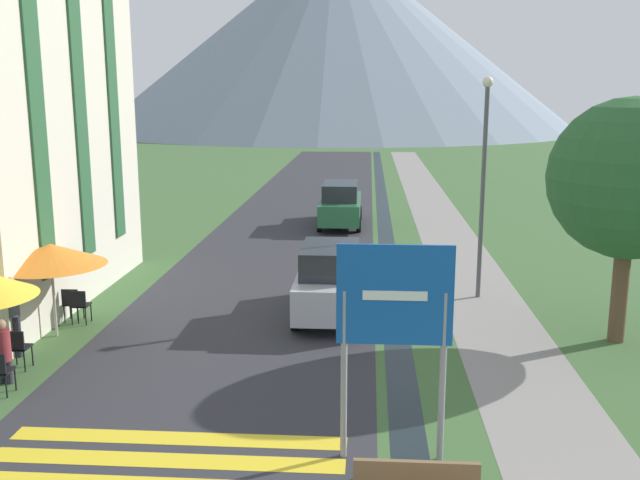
% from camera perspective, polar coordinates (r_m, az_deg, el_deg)
% --- Properties ---
extents(ground_plane, '(160.00, 160.00, 0.00)m').
position_cam_1_polar(ground_plane, '(26.54, 2.75, -0.14)').
color(ground_plane, '#3D6033').
extents(road, '(6.40, 60.00, 0.01)m').
position_cam_1_polar(road, '(36.50, -0.84, 3.18)').
color(road, '#2D2D33').
rests_on(road, ground_plane).
extents(footpath, '(2.20, 60.00, 0.01)m').
position_cam_1_polar(footpath, '(36.50, 8.76, 3.04)').
color(footpath, gray).
rests_on(footpath, ground_plane).
extents(drainage_channel, '(0.60, 60.00, 0.00)m').
position_cam_1_polar(drainage_channel, '(36.38, 4.98, 3.10)').
color(drainage_channel, black).
rests_on(drainage_channel, ground_plane).
extents(crosswalk_marking, '(5.44, 1.84, 0.01)m').
position_cam_1_polar(crosswalk_marking, '(11.56, -12.17, -16.85)').
color(crosswalk_marking, yellow).
rests_on(crosswalk_marking, ground_plane).
extents(mountain_distant, '(66.74, 66.74, 26.30)m').
position_cam_1_polar(mountain_distant, '(103.71, 1.16, 16.07)').
color(mountain_distant, gray).
rests_on(mountain_distant, ground_plane).
extents(road_sign, '(1.71, 0.11, 3.35)m').
position_cam_1_polar(road_sign, '(10.55, 5.97, -6.31)').
color(road_sign, gray).
rests_on(road_sign, ground_plane).
extents(parked_car_near, '(1.72, 3.90, 1.82)m').
position_cam_1_polar(parked_car_near, '(17.65, 0.85, -3.26)').
color(parked_car_near, '#B2B2B7').
rests_on(parked_car_near, ground_plane).
extents(parked_car_far, '(1.73, 4.51, 1.82)m').
position_cam_1_polar(parked_car_far, '(29.54, 1.65, 2.89)').
color(parked_car_far, '#28663D').
rests_on(parked_car_far, ground_plane).
extents(cafe_chair_far_right, '(0.40, 0.40, 0.85)m').
position_cam_1_polar(cafe_chair_far_right, '(18.28, -19.23, -4.68)').
color(cafe_chair_far_right, black).
rests_on(cafe_chair_far_right, ground_plane).
extents(cafe_chair_far_left, '(0.40, 0.40, 0.85)m').
position_cam_1_polar(cafe_chair_far_left, '(18.07, -18.69, -4.84)').
color(cafe_chair_far_left, black).
rests_on(cafe_chair_far_left, ground_plane).
extents(cafe_chair_near_left, '(0.40, 0.40, 0.85)m').
position_cam_1_polar(cafe_chair_near_left, '(15.61, -23.07, -7.79)').
color(cafe_chair_near_left, black).
rests_on(cafe_chair_near_left, ground_plane).
extents(cafe_umbrella_middle_orange, '(2.46, 2.46, 2.16)m').
position_cam_1_polar(cafe_umbrella_middle_orange, '(17.04, -20.76, -1.10)').
color(cafe_umbrella_middle_orange, '#B7B2A8').
rests_on(cafe_umbrella_middle_orange, ground_plane).
extents(person_seated_near, '(0.32, 0.32, 1.28)m').
position_cam_1_polar(person_seated_near, '(14.98, -24.08, -7.91)').
color(person_seated_near, '#282833').
rests_on(person_seated_near, ground_plane).
extents(person_standing_terrace, '(0.32, 0.32, 1.74)m').
position_cam_1_polar(person_standing_terrace, '(16.26, -23.44, -5.20)').
color(person_standing_terrace, '#282833').
rests_on(person_standing_terrace, ground_plane).
extents(streetlamp, '(0.28, 0.28, 5.87)m').
position_cam_1_polar(streetlamp, '(19.29, 12.96, 5.37)').
color(streetlamp, '#515156').
rests_on(streetlamp, ground_plane).
extents(tree_by_path, '(3.48, 3.48, 5.41)m').
position_cam_1_polar(tree_by_path, '(16.69, 23.54, 4.49)').
color(tree_by_path, brown).
rests_on(tree_by_path, ground_plane).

